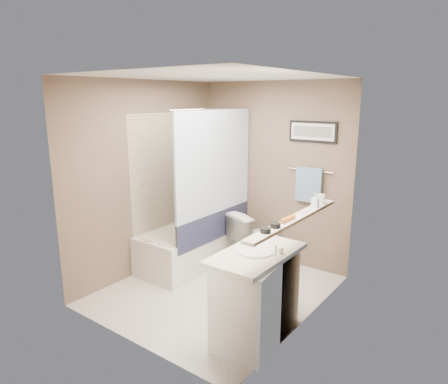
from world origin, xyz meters
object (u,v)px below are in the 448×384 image
Objects in this scene: bathtub at (191,246)px; glass_jar at (321,199)px; soap_bottle at (315,200)px; toilet at (257,238)px; candle_bowl_far at (275,225)px; hair_brush_front at (288,219)px; candle_bowl_near at (266,230)px; vanity at (257,297)px.

glass_jar reaches higher than bathtub.
toilet is at bearing 149.64° from soap_bottle.
soap_bottle reaches higher than glass_jar.
hair_brush_front is (0.00, 0.23, 0.00)m from candle_bowl_far.
bathtub is at bearing 158.30° from hair_brush_front.
glass_jar is (0.00, 1.11, 0.03)m from candle_bowl_near.
hair_brush_front is at bearing -22.55° from bathtub.
toilet is 8.26× the size of candle_bowl_near.
candle_bowl_near is 1.11m from glass_jar.
bathtub is 2.01m from glass_jar.
hair_brush_front is 2.20× the size of glass_jar.
vanity is 1.22m from glass_jar.
glass_jar is at bearing -0.41° from bathtub.
candle_bowl_near is at bearing -32.48° from bathtub.
candle_bowl_near is at bearing -51.24° from vanity.
candle_bowl_far is at bearing -90.00° from hair_brush_front.
bathtub is at bearing 148.37° from candle_bowl_near.
candle_bowl_near is at bearing 144.32° from toilet.
candle_bowl_far is (1.06, -1.43, 0.76)m from toilet.
toilet is 0.83× the size of vanity.
glass_jar is at bearing 72.43° from vanity.
bathtub is at bearing 175.80° from soap_bottle.
candle_bowl_far is 0.81m from soap_bottle.
bathtub is at bearing 54.70° from toilet.
candle_bowl_far is (1.79, -0.94, 0.89)m from bathtub.
vanity is 9.00× the size of glass_jar.
toilet is at bearing 33.23° from bathtub.
soap_bottle is (1.79, -0.13, 0.94)m from bathtub.
bathtub is 10.47× the size of soap_bottle.
vanity is at bearing -132.11° from hair_brush_front.
hair_brush_front reaches higher than vanity.
toilet reaches higher than bathtub.
toilet is 8.26× the size of candle_bowl_far.
toilet is 3.38× the size of hair_brush_front.
glass_jar reaches higher than candle_bowl_far.
vanity is 10.00× the size of candle_bowl_far.
soap_bottle reaches higher than candle_bowl_near.
candle_bowl_far is at bearing -12.81° from vanity.
soap_bottle reaches higher than hair_brush_front.
candle_bowl_far is (0.19, -0.02, 0.73)m from vanity.
toilet is 1.78m from hair_brush_front.
bathtub is 16.67× the size of candle_bowl_far.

